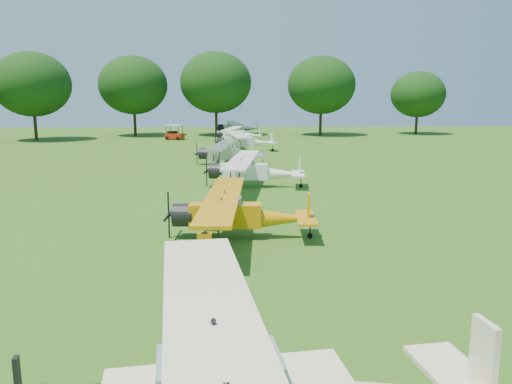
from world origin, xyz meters
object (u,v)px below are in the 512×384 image
aircraft_3 (252,169)px  aircraft_2 (237,211)px  golf_cart (174,135)px  aircraft_6 (237,133)px  aircraft_5 (243,140)px  aircraft_7 (237,126)px  aircraft_4 (229,152)px

aircraft_3 → aircraft_2: bearing=-87.8°
aircraft_2 → aircraft_3: (1.09, 12.20, 0.06)m
aircraft_2 → golf_cart: (-8.39, 50.81, -0.45)m
aircraft_3 → golf_cart: size_ratio=3.77×
aircraft_6 → golf_cart: 9.54m
aircraft_2 → aircraft_6: size_ratio=0.98×
aircraft_3 → aircraft_5: size_ratio=0.98×
aircraft_6 → aircraft_7: size_ratio=0.91×
golf_cart → aircraft_5: bearing=-37.1°
aircraft_3 → aircraft_5: bearing=97.6°
aircraft_7 → aircraft_3: bearing=-93.7°
aircraft_6 → aircraft_5: bearing=-77.8°
aircraft_6 → golf_cart: golf_cart is taller
aircraft_2 → aircraft_3: size_ratio=0.95×
aircraft_3 → aircraft_5: aircraft_5 is taller
aircraft_4 → aircraft_5: (1.52, 11.27, 0.09)m
golf_cart → aircraft_4: bearing=-51.2°
aircraft_2 → aircraft_5: aircraft_5 is taller
aircraft_5 → aircraft_3: bearing=-96.7°
aircraft_2 → aircraft_4: aircraft_2 is taller
aircraft_6 → golf_cart: size_ratio=3.64×
aircraft_2 → aircraft_7: 60.70m
aircraft_3 → aircraft_7: bearing=98.1°
aircraft_4 → aircraft_6: (0.95, 23.84, 0.04)m
aircraft_3 → aircraft_4: aircraft_3 is taller
aircraft_3 → aircraft_4: size_ratio=1.07×
aircraft_4 → aircraft_6: size_ratio=0.97×
aircraft_3 → aircraft_7: (-0.60, 48.50, 0.08)m
golf_cart → aircraft_7: bearing=70.8°
aircraft_7 → golf_cart: aircraft_7 is taller
aircraft_2 → aircraft_4: bearing=94.8°
aircraft_3 → aircraft_4: (-1.60, 11.19, -0.08)m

